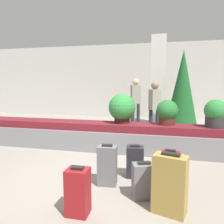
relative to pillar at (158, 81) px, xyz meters
name	(u,v)px	position (x,y,z in m)	size (l,w,h in m)	color
ground_plane	(92,175)	(-0.91, -4.89, -1.60)	(18.00, 18.00, 0.00)	gray
back_wall	(138,81)	(-0.91, 1.39, 0.00)	(18.00, 0.06, 3.20)	beige
carousel	(112,137)	(-0.91, -3.43, -1.31)	(6.97, 0.71, 0.62)	gray
pillar	(158,81)	(0.00, 0.00, 0.00)	(0.52, 0.52, 3.20)	silver
suitcase_0	(170,169)	(0.34, -5.02, -1.33)	(0.28, 0.20, 0.56)	maroon
suitcase_1	(107,165)	(-0.57, -5.16, -1.30)	(0.29, 0.22, 0.62)	slate
suitcase_3	(144,181)	(0.00, -5.42, -1.37)	(0.34, 0.28, 0.49)	slate
suitcase_4	(170,184)	(0.31, -5.71, -1.25)	(0.42, 0.30, 0.73)	#A3843D
suitcase_5	(135,161)	(-0.20, -4.79, -1.35)	(0.29, 0.26, 0.53)	#232328
suitcase_6	(78,191)	(-0.71, -5.97, -1.33)	(0.26, 0.22, 0.57)	maroon
potted_plant_0	(216,114)	(1.25, -3.43, -0.70)	(0.46, 0.46, 0.57)	#2D2D2D
potted_plant_1	(122,108)	(-0.69, -3.35, -0.65)	(0.61, 0.61, 0.66)	#381914
potted_plant_2	(167,112)	(0.30, -3.34, -0.72)	(0.46, 0.46, 0.54)	#4C2319
traveler_0	(136,98)	(-0.74, -0.58, -0.60)	(0.37, 0.32, 1.68)	#282833
traveler_1	(154,104)	(-0.04, -1.67, -0.69)	(0.35, 0.36, 1.55)	#282833
decorated_tree	(182,88)	(0.77, -1.04, -0.24)	(0.97, 0.97, 2.54)	#4C331E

